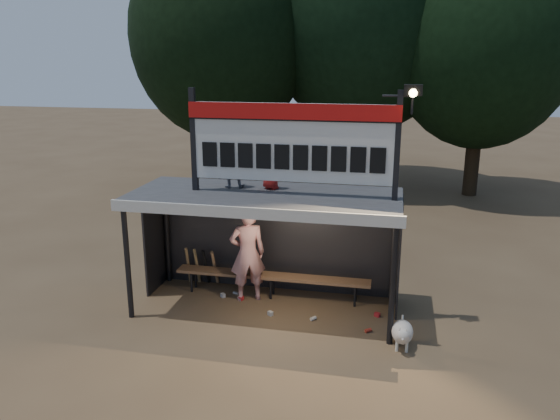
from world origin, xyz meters
name	(u,v)px	position (x,y,z in m)	size (l,w,h in m)	color
ground	(266,308)	(0.00, 0.00, 0.00)	(80.00, 80.00, 0.00)	brown
player	(248,254)	(-0.45, 0.33, 0.98)	(0.72, 0.47, 1.96)	white
child_a	(231,161)	(-0.74, 0.35, 2.84)	(0.50, 0.39, 1.04)	slate
child_b	(271,167)	(0.03, 0.37, 2.74)	(0.41, 0.27, 0.84)	#A11B18
dugout_shelter	(268,214)	(0.00, 0.24, 1.85)	(5.10, 2.08, 2.32)	#3A3A3C
scoreboard_assembly	(295,140)	(0.56, -0.01, 3.32)	(4.10, 0.27, 1.99)	black
bench	(272,277)	(0.00, 0.55, 0.43)	(4.00, 0.35, 0.48)	brown
tree_left	(221,35)	(-4.00, 10.00, 5.51)	(6.46, 6.46, 9.27)	#322016
tree_mid	(366,17)	(1.00, 11.50, 6.17)	(7.22, 7.22, 10.36)	black
tree_right	(483,44)	(5.00, 10.50, 5.19)	(6.08, 6.08, 8.72)	black
dog	(402,332)	(2.60, -0.99, 0.28)	(0.36, 0.81, 0.49)	beige
bats	(201,266)	(-1.61, 0.82, 0.43)	(0.68, 0.35, 0.84)	olive
litter	(287,308)	(0.42, -0.01, 0.04)	(3.25, 1.16, 0.08)	#AE1D21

